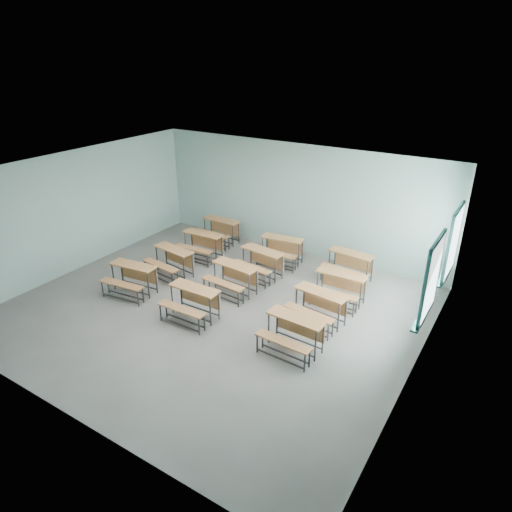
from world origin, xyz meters
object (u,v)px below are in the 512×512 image
(desk_unit_r3c2, at_px, (349,262))
(desk_unit_r0c1, at_px, (192,299))
(desk_unit_r0c0, at_px, (131,275))
(desk_unit_r1c1, at_px, (233,275))
(desk_unit_r3c0, at_px, (220,228))
(desk_unit_r0c2, at_px, (293,330))
(desk_unit_r3c1, at_px, (281,247))
(desk_unit_r1c0, at_px, (171,258))
(desk_unit_r1c2, at_px, (318,303))
(desk_unit_r2c0, at_px, (201,242))
(desk_unit_r2c2, at_px, (339,284))
(desk_unit_r2c1, at_px, (260,260))

(desk_unit_r3c2, bearing_deg, desk_unit_r0c1, -116.69)
(desk_unit_r0c0, relative_size, desk_unit_r0c1, 1.06)
(desk_unit_r1c1, bearing_deg, desk_unit_r0c0, -143.26)
(desk_unit_r3c2, bearing_deg, desk_unit_r3c0, -177.76)
(desk_unit_r0c2, height_order, desk_unit_r3c1, same)
(desk_unit_r1c0, distance_m, desk_unit_r1c2, 4.30)
(desk_unit_r1c0, bearing_deg, desk_unit_r2c0, 98.21)
(desk_unit_r3c0, bearing_deg, desk_unit_r2c2, -17.03)
(desk_unit_r2c2, bearing_deg, desk_unit_r3c2, 100.56)
(desk_unit_r0c2, bearing_deg, desk_unit_r1c2, 93.47)
(desk_unit_r1c1, relative_size, desk_unit_r2c1, 0.97)
(desk_unit_r0c2, relative_size, desk_unit_r1c0, 0.96)
(desk_unit_r0c2, xyz_separation_m, desk_unit_r2c1, (-2.26, 2.44, 0.00))
(desk_unit_r0c1, relative_size, desk_unit_r2c2, 1.00)
(desk_unit_r3c0, distance_m, desk_unit_r3c2, 4.32)
(desk_unit_r1c2, height_order, desk_unit_r3c1, same)
(desk_unit_r3c2, bearing_deg, desk_unit_r1c2, -79.73)
(desk_unit_r0c1, xyz_separation_m, desk_unit_r1c2, (2.46, 1.32, 0.00))
(desk_unit_r0c1, relative_size, desk_unit_r3c1, 0.93)
(desk_unit_r2c0, distance_m, desk_unit_r2c2, 4.36)
(desk_unit_r0c0, xyz_separation_m, desk_unit_r2c0, (0.15, 2.56, 0.00))
(desk_unit_r0c0, relative_size, desk_unit_r1c1, 1.02)
(desk_unit_r0c0, xyz_separation_m, desk_unit_r0c2, (4.47, 0.01, 0.00))
(desk_unit_r2c0, bearing_deg, desk_unit_r0c2, -32.61)
(desk_unit_r1c1, relative_size, desk_unit_r3c0, 1.04)
(desk_unit_r2c2, xyz_separation_m, desk_unit_r3c0, (-4.57, 1.46, 0.00))
(desk_unit_r1c2, bearing_deg, desk_unit_r2c1, 157.97)
(desk_unit_r2c0, bearing_deg, desk_unit_r2c1, -5.14)
(desk_unit_r1c2, xyz_separation_m, desk_unit_r3c2, (-0.21, 2.31, 0.00))
(desk_unit_r2c0, xyz_separation_m, desk_unit_r3c2, (4.10, 0.97, 0.00))
(desk_unit_r0c0, bearing_deg, desk_unit_r3c1, 50.31)
(desk_unit_r1c1, height_order, desk_unit_r3c0, same)
(desk_unit_r1c1, xyz_separation_m, desk_unit_r2c2, (2.41, 0.96, 0.00))
(desk_unit_r1c0, bearing_deg, desk_unit_r0c2, -8.53)
(desk_unit_r1c2, xyz_separation_m, desk_unit_r3c1, (-2.19, 2.25, 0.00))
(desk_unit_r0c0, distance_m, desk_unit_r3c2, 5.53)
(desk_unit_r0c1, relative_size, desk_unit_r2c0, 0.98)
(desk_unit_r0c2, xyz_separation_m, desk_unit_r3c1, (-2.20, 3.45, 0.00))
(desk_unit_r1c0, height_order, desk_unit_r1c1, same)
(desk_unit_r1c1, bearing_deg, desk_unit_r2c0, 152.20)
(desk_unit_r2c0, bearing_deg, desk_unit_r3c2, 11.19)
(desk_unit_r0c1, xyz_separation_m, desk_unit_r1c1, (0.10, 1.44, 0.00))
(desk_unit_r1c1, distance_m, desk_unit_r3c2, 3.07)
(desk_unit_r2c0, xyz_separation_m, desk_unit_r3c0, (-0.22, 1.19, 0.00))
(desk_unit_r1c2, relative_size, desk_unit_r2c0, 1.05)
(desk_unit_r2c2, height_order, desk_unit_r3c0, same)
(desk_unit_r1c2, bearing_deg, desk_unit_r0c0, -158.09)
(desk_unit_r0c2, relative_size, desk_unit_r2c1, 0.96)
(desk_unit_r0c1, bearing_deg, desk_unit_r0c0, 176.35)
(desk_unit_r1c1, distance_m, desk_unit_r2c1, 1.12)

